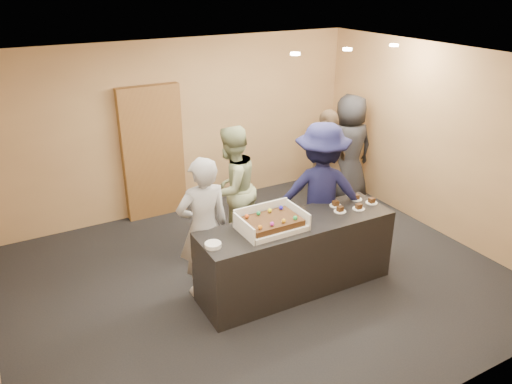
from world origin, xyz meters
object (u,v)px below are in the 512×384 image
plate_stack (213,245)px  cake_box (270,224)px  sheet_cake (272,221)px  person_navy_man (321,194)px  person_brown_extra (327,167)px  storage_cabinet (153,153)px  person_dark_suit (349,149)px  serving_counter (296,255)px  person_sage_man (232,189)px  person_server_grey (204,228)px

plate_stack → cake_box: bearing=5.3°
sheet_cake → person_navy_man: bearing=24.0°
person_brown_extra → sheet_cake: bearing=10.7°
storage_cabinet → plate_stack: (-0.30, -2.84, -0.11)m
person_dark_suit → cake_box: bearing=38.8°
serving_counter → person_sage_man: person_sage_man is taller
sheet_cake → plate_stack: sheet_cake is taller
person_navy_man → person_dark_suit: size_ratio=1.04×
cake_box → person_server_grey: 0.78m
sheet_cake → plate_stack: size_ratio=3.50×
serving_counter → cake_box: (-0.35, 0.03, 0.50)m
person_navy_man → person_server_grey: bearing=31.5°
person_navy_man → sheet_cake: bearing=55.5°
person_server_grey → person_dark_suit: size_ratio=0.96×
sheet_cake → person_brown_extra: (1.77, 1.33, -0.11)m
cake_box → person_sage_man: size_ratio=0.42×
person_dark_suit → person_navy_man: bearing=45.1°
plate_stack → person_navy_man: 1.83m
serving_counter → cake_box: cake_box is taller
cake_box → person_server_grey: (-0.65, 0.42, -0.08)m
person_server_grey → person_brown_extra: (2.42, 0.88, 0.02)m
plate_stack → person_sage_man: size_ratio=0.10×
plate_stack → person_dark_suit: person_dark_suit is taller
plate_stack → person_sage_man: (0.89, 1.34, -0.05)m
plate_stack → storage_cabinet: bearing=84.0°
plate_stack → person_brown_extra: person_brown_extra is taller
person_navy_man → person_dark_suit: 2.02m
plate_stack → person_sage_man: 1.61m
plate_stack → person_dark_suit: bearing=28.8°
person_dark_suit → serving_counter: bearing=43.2°
plate_stack → person_sage_man: bearing=56.3°
serving_counter → person_navy_man: person_navy_man is taller
sheet_cake → person_brown_extra: 2.22m
cake_box → person_sage_man: bearing=83.7°
storage_cabinet → plate_stack: size_ratio=11.55×
serving_counter → storage_cabinet: bearing=106.9°
person_server_grey → person_sage_man: 1.15m
person_sage_man → person_dark_suit: (2.40, 0.47, 0.03)m
storage_cabinet → person_brown_extra: bearing=-33.4°
cake_box → sheet_cake: bearing=-91.0°
serving_counter → plate_stack: plate_stack is taller
person_sage_man → person_brown_extra: bearing=159.2°
cake_box → serving_counter: bearing=-4.5°
storage_cabinet → person_dark_suit: bearing=-19.0°
cake_box → plate_stack: cake_box is taller
person_sage_man → sheet_cake: bearing=61.9°
cake_box → person_dark_suit: person_dark_suit is taller
sheet_cake → person_dark_suit: bearing=34.8°
storage_cabinet → person_sage_man: size_ratio=1.18×
person_sage_man → person_navy_man: size_ratio=0.93×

